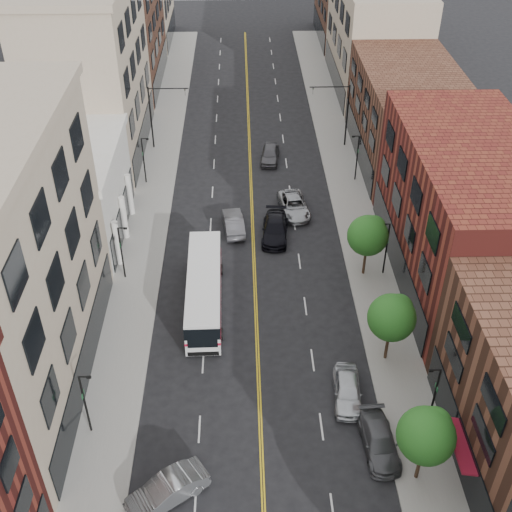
{
  "coord_description": "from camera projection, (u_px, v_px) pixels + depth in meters",
  "views": [
    {
      "loc": [
        -1.0,
        -18.91,
        34.05
      ],
      "look_at": [
        0.02,
        20.14,
        5.0
      ],
      "focal_mm": 45.0,
      "sensor_mm": 36.0,
      "label": 1
    }
  ],
  "objects": [
    {
      "name": "sidewalk_left",
      "position": [
        151.0,
        208.0,
        63.33
      ],
      "size": [
        4.0,
        110.0,
        0.15
      ],
      "primitive_type": "cube",
      "color": "gray",
      "rests_on": "ground"
    },
    {
      "name": "sidewalk_right",
      "position": [
        352.0,
        205.0,
        63.75
      ],
      "size": [
        4.0,
        110.0,
        0.15
      ],
      "primitive_type": "cube",
      "color": "gray",
      "rests_on": "ground"
    },
    {
      "name": "bldg_l_white",
      "position": [
        64.0,
        196.0,
        57.63
      ],
      "size": [
        10.0,
        14.0,
        8.0
      ],
      "primitive_type": "cube",
      "color": "silver",
      "rests_on": "ground"
    },
    {
      "name": "bldg_l_far_a",
      "position": [
        90.0,
        73.0,
        68.29
      ],
      "size": [
        10.0,
        20.0,
        18.0
      ],
      "primitive_type": "cube",
      "color": "tan",
      "rests_on": "ground"
    },
    {
      "name": "bldg_l_far_b",
      "position": [
        119.0,
        29.0,
        85.23
      ],
      "size": [
        10.0,
        20.0,
        15.0
      ],
      "primitive_type": "cube",
      "color": "#542F21",
      "rests_on": "ground"
    },
    {
      "name": "bldg_r_mid",
      "position": [
        466.0,
        214.0,
        51.54
      ],
      "size": [
        10.0,
        22.0,
        12.0
      ],
      "primitive_type": "cube",
      "color": "#5E1D18",
      "rests_on": "ground"
    },
    {
      "name": "bldg_r_far_a",
      "position": [
        407.0,
        116.0,
        68.98
      ],
      "size": [
        10.0,
        20.0,
        10.0
      ],
      "primitive_type": "cube",
      "color": "#542F21",
      "rests_on": "ground"
    },
    {
      "name": "bldg_r_far_b",
      "position": [
        375.0,
        35.0,
        84.64
      ],
      "size": [
        10.0,
        22.0,
        14.0
      ],
      "primitive_type": "cube",
      "color": "tan",
      "rests_on": "ground"
    },
    {
      "name": "bldg_r_far_c",
      "position": [
        352.0,
        4.0,
        101.58
      ],
      "size": [
        10.0,
        18.0,
        11.0
      ],
      "primitive_type": "cube",
      "color": "#542F21",
      "rests_on": "ground"
    },
    {
      "name": "tree_r_1",
      "position": [
        428.0,
        434.0,
        36.51
      ],
      "size": [
        3.4,
        3.4,
        5.59
      ],
      "color": "black",
      "rests_on": "sidewalk_right"
    },
    {
      "name": "tree_r_2",
      "position": [
        393.0,
        316.0,
        44.53
      ],
      "size": [
        3.4,
        3.4,
        5.59
      ],
      "color": "black",
      "rests_on": "sidewalk_right"
    },
    {
      "name": "tree_r_3",
      "position": [
        369.0,
        234.0,
        52.55
      ],
      "size": [
        3.4,
        3.4,
        5.59
      ],
      "color": "black",
      "rests_on": "sidewalk_right"
    },
    {
      "name": "lamp_l_1",
      "position": [
        85.0,
        401.0,
        39.92
      ],
      "size": [
        0.81,
        0.55,
        5.05
      ],
      "color": "black",
      "rests_on": "sidewalk_left"
    },
    {
      "name": "lamp_l_2",
      "position": [
        122.0,
        250.0,
        52.76
      ],
      "size": [
        0.81,
        0.55,
        5.05
      ],
      "color": "black",
      "rests_on": "sidewalk_left"
    },
    {
      "name": "lamp_l_3",
      "position": [
        144.0,
        158.0,
        65.6
      ],
      "size": [
        0.81,
        0.55,
        5.05
      ],
      "color": "black",
      "rests_on": "sidewalk_left"
    },
    {
      "name": "lamp_r_1",
      "position": [
        434.0,
        394.0,
        40.38
      ],
      "size": [
        0.81,
        0.55,
        5.05
      ],
      "color": "black",
      "rests_on": "sidewalk_right"
    },
    {
      "name": "lamp_r_2",
      "position": [
        386.0,
        246.0,
        53.22
      ],
      "size": [
        0.81,
        0.55,
        5.05
      ],
      "color": "black",
      "rests_on": "sidewalk_right"
    },
    {
      "name": "lamp_r_3",
      "position": [
        357.0,
        155.0,
        66.05
      ],
      "size": [
        0.81,
        0.55,
        5.05
      ],
      "color": "black",
      "rests_on": "sidewalk_right"
    },
    {
      "name": "signal_mast_left",
      "position": [
        157.0,
        110.0,
        71.03
      ],
      "size": [
        4.49,
        0.18,
        7.2
      ],
      "color": "black",
      "rests_on": "sidewalk_left"
    },
    {
      "name": "signal_mast_right",
      "position": [
        341.0,
        108.0,
        71.46
      ],
      "size": [
        4.49,
        0.18,
        7.2
      ],
      "color": "black",
      "rests_on": "sidewalk_right"
    },
    {
      "name": "city_bus",
      "position": [
        204.0,
        288.0,
        50.7
      ],
      "size": [
        3.06,
        12.03,
        3.08
      ],
      "rotation": [
        0.0,
        0.0,
        0.02
      ],
      "color": "silver",
      "rests_on": "ground"
    },
    {
      "name": "car_angle_b",
      "position": [
        167.0,
        490.0,
        37.32
      ],
      "size": [
        5.12,
        4.25,
        1.65
      ],
      "primitive_type": "imported",
      "rotation": [
        0.0,
        0.0,
        -0.98
      ],
      "color": "#96999D",
      "rests_on": "ground"
    },
    {
      "name": "car_parked_mid",
      "position": [
        379.0,
        442.0,
        40.18
      ],
      "size": [
        2.3,
        5.06,
        1.44
      ],
      "primitive_type": "imported",
      "rotation": [
        0.0,
        0.0,
        0.06
      ],
      "color": "#4A4B4F",
      "rests_on": "ground"
    },
    {
      "name": "car_parked_far",
      "position": [
        348.0,
        390.0,
        43.46
      ],
      "size": [
        2.23,
        4.81,
        1.6
      ],
      "primitive_type": "imported",
      "rotation": [
        0.0,
        0.0,
        -0.07
      ],
      "color": "silver",
      "rests_on": "ground"
    },
    {
      "name": "car_lane_behind",
      "position": [
        234.0,
        223.0,
        59.9
      ],
      "size": [
        2.29,
        5.13,
        1.64
      ],
      "primitive_type": "imported",
      "rotation": [
        0.0,
        0.0,
        3.26
      ],
      "color": "#4D4E53",
      "rests_on": "ground"
    },
    {
      "name": "car_lane_a",
      "position": [
        275.0,
        229.0,
        59.05
      ],
      "size": [
        2.83,
        5.88,
        1.65
      ],
      "primitive_type": "imported",
      "rotation": [
        0.0,
        0.0,
        -0.09
      ],
      "color": "black",
      "rests_on": "ground"
    },
    {
      "name": "car_lane_b",
      "position": [
        294.0,
        205.0,
        62.41
      ],
      "size": [
        3.26,
        5.85,
        1.55
      ],
      "primitive_type": "imported",
      "rotation": [
        0.0,
        0.0,
        0.13
      ],
      "color": "#9A9DA1",
      "rests_on": "ground"
    },
    {
      "name": "car_lane_c",
      "position": [
        270.0,
        154.0,
        70.89
      ],
      "size": [
        2.48,
        4.94,
        1.61
      ],
      "primitive_type": "imported",
      "rotation": [
        0.0,
        0.0,
        -0.12
      ],
      "color": "#4B4A4F",
      "rests_on": "ground"
    }
  ]
}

